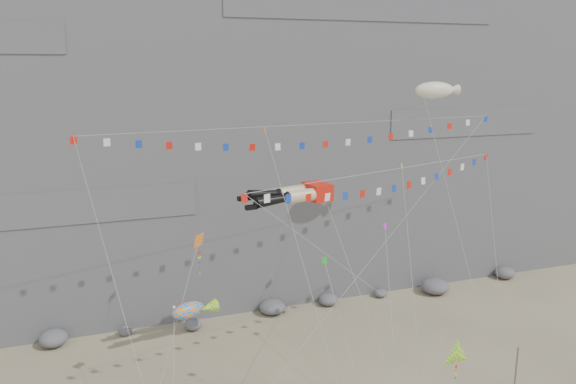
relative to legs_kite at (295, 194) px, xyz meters
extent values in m
cube|color=slate|center=(1.43, 25.31, 10.63)|extent=(80.00, 28.00, 50.00)
cylinder|color=slate|center=(13.54, -9.55, -12.28)|extent=(0.12, 0.12, 4.20)
cube|color=red|center=(1.97, 0.37, 0.01)|extent=(1.95, 2.43, 1.29)
cylinder|color=#D1B082|center=(0.23, -0.60, 0.01)|extent=(2.32, 1.33, 0.95)
sphere|color=black|center=(-0.84, -0.79, 0.01)|extent=(0.87, 0.87, 0.87)
cone|color=black|center=(-2.11, -1.02, -0.06)|extent=(2.71, 1.25, 0.89)
cube|color=black|center=(-3.82, -1.33, -0.36)|extent=(0.90, 0.52, 0.32)
cylinder|color=#D1B082|center=(0.00, 0.67, 0.01)|extent=(2.32, 1.33, 0.95)
sphere|color=black|center=(-1.07, 0.48, 0.01)|extent=(0.87, 0.87, 0.87)
cone|color=black|center=(-2.34, 0.25, 0.13)|extent=(2.72, 1.25, 0.95)
cube|color=black|center=(-4.05, -0.06, 0.04)|extent=(0.90, 0.52, 0.32)
cylinder|color=gray|center=(2.32, -7.74, -7.16)|extent=(0.03, 0.03, 21.67)
cylinder|color=gray|center=(-4.18, -4.10, -4.73)|extent=(0.03, 0.03, 27.89)
cylinder|color=gray|center=(10.19, -5.51, -6.17)|extent=(0.03, 0.03, 18.93)
cylinder|color=gray|center=(-10.70, -6.19, -8.19)|extent=(0.03, 0.03, 15.47)
cylinder|color=gray|center=(13.47, -2.78, -3.44)|extent=(0.03, 0.03, 24.62)
cylinder|color=gray|center=(-1.43, -6.77, -4.69)|extent=(0.03, 0.03, 23.88)
cylinder|color=gray|center=(4.63, -7.13, -8.52)|extent=(0.03, 0.03, 16.78)
cylinder|color=gray|center=(0.05, -10.40, -8.74)|extent=(0.03, 0.03, 14.05)
cylinder|color=gray|center=(7.14, -5.57, -6.57)|extent=(0.03, 0.03, 23.11)
camera|label=1|loc=(-14.16, -38.63, 9.48)|focal=35.00mm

